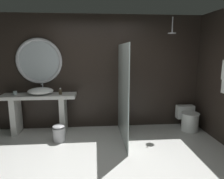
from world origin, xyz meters
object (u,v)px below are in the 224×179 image
at_px(tumbler_cup, 15,93).
at_px(toilet, 188,119).
at_px(round_wall_mirror, 39,61).
at_px(rain_shower_head, 172,31).
at_px(vessel_sink, 41,91).
at_px(waste_bin, 59,133).
at_px(soap_dispenser, 60,92).

distance_m(tumbler_cup, toilet, 3.92).
height_order(round_wall_mirror, rain_shower_head, rain_shower_head).
xyz_separation_m(rain_shower_head, toilet, (0.50, -0.02, -1.95)).
xyz_separation_m(tumbler_cup, toilet, (3.87, -0.13, -0.65)).
distance_m(vessel_sink, round_wall_mirror, 0.67).
bearing_deg(rain_shower_head, waste_bin, -170.37).
relative_size(vessel_sink, soap_dispenser, 3.94).
relative_size(rain_shower_head, toilet, 0.58).
bearing_deg(round_wall_mirror, tumbler_cup, -158.69).
bearing_deg(toilet, round_wall_mirror, 174.54).
relative_size(vessel_sink, waste_bin, 1.57).
bearing_deg(tumbler_cup, soap_dispenser, -3.11).
bearing_deg(tumbler_cup, waste_bin, -27.61).
relative_size(vessel_sink, round_wall_mirror, 0.54).
bearing_deg(toilet, soap_dispenser, 178.51).
relative_size(rain_shower_head, waste_bin, 0.99).
bearing_deg(rain_shower_head, toilet, -2.09).
distance_m(vessel_sink, rain_shower_head, 3.10).
xyz_separation_m(vessel_sink, rain_shower_head, (2.83, -0.09, 1.27)).
height_order(vessel_sink, waste_bin, vessel_sink).
distance_m(soap_dispenser, rain_shower_head, 2.72).
bearing_deg(waste_bin, toilet, 7.64).
bearing_deg(vessel_sink, soap_dispenser, -4.59).
bearing_deg(soap_dispenser, round_wall_mirror, 152.30).
xyz_separation_m(rain_shower_head, waste_bin, (-2.39, -0.41, -2.03)).
xyz_separation_m(vessel_sink, soap_dispenser, (0.43, -0.03, -0.01)).
distance_m(soap_dispenser, toilet, 2.98).
bearing_deg(round_wall_mirror, vessel_sink, -78.08).
bearing_deg(rain_shower_head, tumbler_cup, 178.14).
height_order(rain_shower_head, waste_bin, rain_shower_head).
xyz_separation_m(soap_dispenser, round_wall_mirror, (-0.47, 0.25, 0.65)).
bearing_deg(waste_bin, soap_dispenser, 91.91).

